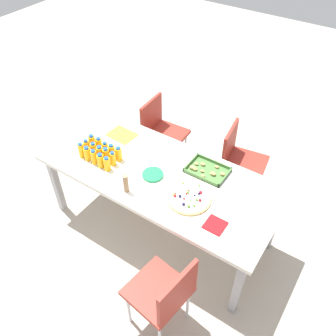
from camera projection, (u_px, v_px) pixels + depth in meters
name	position (u px, v px, depth m)	size (l,w,h in m)	color
ground_plane	(160.00, 226.00, 3.55)	(12.00, 12.00, 0.00)	#B2A899
party_table	(159.00, 177.00, 3.09)	(2.11, 0.90, 0.74)	silver
chair_far_right	(239.00, 158.00, 3.54)	(0.45, 0.45, 0.83)	maroon
chair_far_left	(161.00, 129.00, 3.88)	(0.42, 0.42, 0.83)	maroon
chair_near_right	(165.00, 293.00, 2.50)	(0.45, 0.45, 0.83)	maroon
juice_bottle_0	(81.00, 150.00, 3.15)	(0.05, 0.05, 0.15)	#F9AD14
juice_bottle_1	(87.00, 154.00, 3.12)	(0.06, 0.06, 0.14)	#F9AC14
juice_bottle_2	(94.00, 157.00, 3.08)	(0.05, 0.05, 0.14)	#FAAC14
juice_bottle_3	(101.00, 161.00, 3.05)	(0.06, 0.06, 0.14)	#F9AC14
juice_bottle_4	(107.00, 164.00, 3.02)	(0.06, 0.06, 0.14)	#FAAC14
juice_bottle_5	(87.00, 147.00, 3.19)	(0.05, 0.05, 0.14)	#F9AC14
juice_bottle_6	(94.00, 149.00, 3.16)	(0.05, 0.05, 0.14)	#F9AC14
juice_bottle_7	(100.00, 153.00, 3.13)	(0.06, 0.06, 0.13)	#FAAD14
juice_bottle_8	(106.00, 155.00, 3.11)	(0.06, 0.06, 0.14)	#F9AC14
juice_bottle_9	(113.00, 159.00, 3.07)	(0.05, 0.05, 0.14)	#FAAD14
juice_bottle_10	(92.00, 142.00, 3.24)	(0.06, 0.06, 0.14)	#F9AE14
juice_bottle_11	(99.00, 144.00, 3.21)	(0.06, 0.06, 0.14)	#F9AD14
juice_bottle_12	(105.00, 149.00, 3.18)	(0.05, 0.05, 0.13)	#FAAD14
juice_bottle_13	(112.00, 151.00, 3.15)	(0.06, 0.06, 0.14)	#F9AD14
juice_bottle_14	(119.00, 154.00, 3.12)	(0.06, 0.06, 0.14)	#F9AE14
fruit_pizza	(189.00, 198.00, 2.81)	(0.35, 0.35, 0.05)	tan
snack_tray	(207.00, 170.00, 3.04)	(0.35, 0.25, 0.04)	#477238
plate_stack	(153.00, 175.00, 3.01)	(0.18, 0.18, 0.02)	#1E8C4C
napkin_stack	(215.00, 225.00, 2.63)	(0.15, 0.15, 0.01)	red
cardboard_tube	(126.00, 183.00, 2.83)	(0.04, 0.04, 0.17)	#9E7A56
paper_folder	(122.00, 135.00, 3.42)	(0.26, 0.20, 0.01)	yellow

